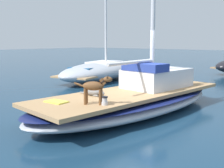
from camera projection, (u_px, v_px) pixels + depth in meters
ground_plane at (133, 113)px, 8.48m from camera, size 120.00×120.00×0.00m
sailboat_main at (133, 102)px, 8.43m from camera, size 3.33×7.48×0.66m
cabin_house at (156, 77)px, 9.09m from camera, size 1.64×2.37×0.84m
dog_grey at (93, 92)px, 7.75m from camera, size 0.95×0.28×0.22m
dog_brown at (95, 87)px, 6.63m from camera, size 0.84×0.56×0.70m
deck_winch at (105, 101)px, 6.60m from camera, size 0.16×0.16×0.21m
coiled_rope at (96, 93)px, 8.09m from camera, size 0.32×0.32×0.04m
deck_towel at (56, 102)px, 6.91m from camera, size 0.58×0.39×0.03m
moored_boat_port_side at (100, 70)px, 15.53m from camera, size 3.83×7.10×7.40m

